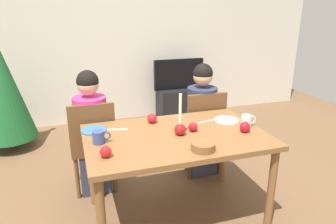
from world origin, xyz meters
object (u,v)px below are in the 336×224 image
mug_right (247,121)px  apple_by_left_plate (245,127)px  tv_stand (178,103)px  mug_left (99,137)px  person_left_child (92,134)px  candle_centerpiece (180,127)px  apple_far_edge (106,152)px  christmas_tree (3,89)px  tv (179,74)px  plate_left (94,130)px  chair_right (202,128)px  plate_right (227,120)px  bowl_walnuts (203,146)px  chair_left (93,142)px  apple_near_candle (193,127)px  dining_table (176,144)px  person_right_child (201,122)px  apple_by_right_mug (152,118)px

mug_right → apple_by_left_plate: mug_right is taller
tv_stand → mug_left: 2.75m
person_left_child → mug_left: size_ratio=8.91×
candle_centerpiece → apple_far_edge: size_ratio=4.22×
person_left_child → christmas_tree: christmas_tree is taller
christmas_tree → candle_centerpiece: size_ratio=4.43×
tv → candle_centerpiece: candle_centerpiece is taller
tv → plate_left: 2.50m
chair_right → person_left_child: 1.10m
tv → plate_right: tv is taller
tv → plate_right: (-0.33, -2.15, 0.05)m
person_left_child → plate_left: (-0.00, -0.37, 0.19)m
tv_stand → plate_left: 2.55m
plate_left → apple_far_edge: apple_far_edge is taller
christmas_tree → mug_right: (2.13, -1.94, 0.04)m
tv → candle_centerpiece: 2.46m
christmas_tree → plate_right: christmas_tree is taller
apple_by_left_plate → bowl_walnuts: bearing=-156.2°
tv_stand → apple_by_left_plate: apple_by_left_plate is taller
christmas_tree → person_left_child: bearing=-54.1°
christmas_tree → tv: bearing=9.3°
christmas_tree → chair_left: bearing=-54.8°
christmas_tree → plate_left: 1.88m
candle_centerpiece → apple_by_left_plate: 0.52m
plate_right → bowl_walnuts: 0.64m
candle_centerpiece → plate_left: size_ratio=1.60×
mug_right → apple_near_candle: (-0.46, 0.05, -0.01)m
apple_far_edge → candle_centerpiece: bearing=18.8°
plate_left → mug_left: mug_left is taller
chair_left → chair_right: 1.10m
dining_table → plate_left: 0.67m
christmas_tree → apple_far_edge: size_ratio=18.69×
plate_right → mug_right: (0.09, -0.18, 0.04)m
tv → mug_left: 2.70m
chair_left → person_right_child: (1.10, 0.03, 0.06)m
chair_right → plate_left: size_ratio=4.37×
candle_centerpiece → apple_by_left_plate: candle_centerpiece is taller
chair_left → person_left_child: person_left_child is taller
apple_near_candle → chair_right: bearing=59.0°
apple_by_right_mug → apple_far_edge: (-0.46, -0.52, -0.00)m
person_right_child → apple_far_edge: 1.39m
christmas_tree → apple_by_left_plate: (2.05, -2.03, 0.03)m
chair_right → apple_near_candle: bearing=-121.0°
plate_left → apple_near_candle: apple_near_candle is taller
person_right_child → plate_left: (-1.10, -0.37, 0.19)m
apple_far_edge → bowl_walnuts: bearing=-8.7°
mug_right → plate_left: bearing=166.1°
dining_table → apple_far_edge: bearing=-159.0°
apple_by_left_plate → chair_right: bearing=92.5°
chair_right → mug_left: size_ratio=6.84×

